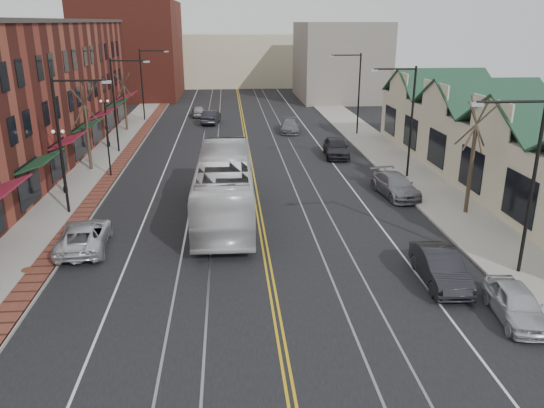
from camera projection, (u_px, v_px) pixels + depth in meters
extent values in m
plane|color=black|center=(285.00, 366.00, 18.02)|extent=(160.00, 160.00, 0.00)
cube|color=gray|center=(78.00, 193.00, 35.90)|extent=(4.00, 120.00, 0.15)
cube|color=gray|center=(423.00, 184.00, 37.78)|extent=(4.00, 120.00, 0.15)
cube|color=beige|center=(508.00, 152.00, 37.52)|extent=(8.00, 36.00, 4.60)
cube|color=maroon|center=(132.00, 50.00, 80.42)|extent=(14.00, 18.00, 14.00)
cube|color=beige|center=(236.00, 60.00, 96.62)|extent=(22.00, 14.00, 9.00)
cube|color=slate|center=(339.00, 61.00, 78.63)|extent=(12.00, 16.00, 11.00)
cylinder|color=black|center=(61.00, 147.00, 30.84)|extent=(0.16, 0.16, 8.00)
cylinder|color=black|center=(79.00, 80.00, 29.72)|extent=(3.00, 0.12, 0.12)
cube|color=#999999|center=(107.00, 82.00, 29.87)|extent=(0.50, 0.25, 0.15)
cylinder|color=black|center=(115.00, 106.00, 45.91)|extent=(0.16, 0.16, 8.00)
cylinder|color=black|center=(128.00, 61.00, 44.79)|extent=(3.00, 0.12, 0.12)
cube|color=#999999|center=(146.00, 62.00, 44.94)|extent=(0.50, 0.25, 0.15)
cylinder|color=black|center=(142.00, 85.00, 60.98)|extent=(0.16, 0.16, 8.00)
cylinder|color=black|center=(153.00, 51.00, 59.86)|extent=(3.00, 0.12, 0.12)
cube|color=#999999|center=(166.00, 52.00, 60.01)|extent=(0.50, 0.25, 0.15)
cylinder|color=black|center=(532.00, 189.00, 23.22)|extent=(0.16, 0.16, 8.00)
cylinder|color=black|center=(512.00, 102.00, 21.86)|extent=(3.00, 0.12, 0.12)
cube|color=#999999|center=(477.00, 105.00, 21.78)|extent=(0.50, 0.25, 0.15)
cylinder|color=black|center=(411.00, 123.00, 38.29)|extent=(0.16, 0.16, 8.00)
cylinder|color=black|center=(395.00, 69.00, 36.94)|extent=(3.00, 0.12, 0.12)
cube|color=#999999|center=(374.00, 71.00, 36.85)|extent=(0.50, 0.25, 0.15)
cylinder|color=black|center=(359.00, 94.00, 53.36)|extent=(0.16, 0.16, 8.00)
cylinder|color=black|center=(346.00, 55.00, 52.01)|extent=(3.00, 0.12, 0.12)
cube|color=#999999|center=(331.00, 56.00, 51.92)|extent=(0.50, 0.25, 0.15)
cylinder|color=black|center=(65.00, 189.00, 35.75)|extent=(0.28, 0.28, 0.40)
cylinder|color=black|center=(62.00, 164.00, 35.16)|extent=(0.14, 0.14, 4.00)
cube|color=black|center=(58.00, 134.00, 34.51)|extent=(0.60, 0.06, 0.06)
sphere|color=white|center=(53.00, 132.00, 34.43)|extent=(0.24, 0.24, 0.24)
sphere|color=white|center=(62.00, 132.00, 34.48)|extent=(0.24, 0.24, 0.24)
cylinder|color=black|center=(109.00, 144.00, 48.93)|extent=(0.28, 0.28, 0.40)
cylinder|color=black|center=(107.00, 125.00, 48.35)|extent=(0.14, 0.14, 4.00)
cube|color=black|center=(104.00, 103.00, 47.69)|extent=(0.60, 0.06, 0.06)
sphere|color=white|center=(101.00, 101.00, 47.62)|extent=(0.24, 0.24, 0.24)
sphere|color=white|center=(108.00, 101.00, 47.67)|extent=(0.24, 0.24, 0.24)
cylinder|color=#382B21|center=(88.00, 138.00, 40.69)|extent=(0.24, 0.24, 4.90)
cylinder|color=#382B21|center=(84.00, 105.00, 39.85)|extent=(0.58, 1.37, 2.90)
cylinder|color=#382B21|center=(84.00, 105.00, 39.85)|extent=(1.60, 0.66, 2.78)
cylinder|color=#382B21|center=(84.00, 105.00, 39.85)|extent=(0.53, 1.23, 2.96)
cylinder|color=#382B21|center=(84.00, 105.00, 39.85)|extent=(1.69, 1.03, 2.64)
cylinder|color=#382B21|center=(84.00, 105.00, 39.85)|extent=(1.78, 1.29, 2.48)
cylinder|color=#382B21|center=(125.00, 108.00, 55.82)|extent=(0.24, 0.24, 4.55)
cylinder|color=#382B21|center=(123.00, 85.00, 55.04)|extent=(0.55, 1.28, 2.69)
cylinder|color=#382B21|center=(123.00, 85.00, 55.04)|extent=(1.49, 0.62, 2.58)
cylinder|color=#382B21|center=(123.00, 85.00, 55.04)|extent=(0.50, 1.15, 2.75)
cylinder|color=#382B21|center=(123.00, 85.00, 55.04)|extent=(1.57, 0.97, 2.45)
cylinder|color=#382B21|center=(123.00, 85.00, 55.04)|extent=(1.66, 1.20, 2.30)
cylinder|color=#382B21|center=(471.00, 170.00, 31.28)|extent=(0.24, 0.24, 5.25)
cylinder|color=#382B21|center=(477.00, 124.00, 30.40)|extent=(0.61, 1.46, 3.10)
cylinder|color=#382B21|center=(477.00, 124.00, 30.40)|extent=(1.70, 0.70, 2.97)
cylinder|color=#382B21|center=(477.00, 124.00, 30.40)|extent=(0.56, 1.31, 3.17)
cylinder|color=#382B21|center=(477.00, 124.00, 30.40)|extent=(1.80, 1.10, 2.82)
cylinder|color=#382B21|center=(477.00, 124.00, 30.40)|extent=(1.90, 1.37, 2.65)
cylinder|color=#592D19|center=(28.00, 270.00, 24.63)|extent=(0.60, 0.60, 0.02)
cylinder|color=black|center=(109.00, 155.00, 39.23)|extent=(0.12, 0.12, 3.20)
imported|color=black|center=(107.00, 131.00, 38.66)|extent=(0.18, 0.15, 0.90)
imported|color=silver|center=(225.00, 186.00, 31.34)|extent=(3.37, 13.55, 3.76)
imported|color=silver|center=(84.00, 236.00, 27.09)|extent=(2.76, 5.26, 1.41)
imported|color=#BABBC2|center=(516.00, 303.00, 20.66)|extent=(2.07, 4.14, 1.36)
imported|color=black|center=(440.00, 267.00, 23.53)|extent=(1.80, 4.63, 1.50)
imported|color=slate|center=(395.00, 185.00, 35.40)|extent=(2.63, 5.20, 1.45)
imported|color=#232228|center=(336.00, 147.00, 45.59)|extent=(2.39, 5.07, 1.68)
imported|color=black|center=(211.00, 117.00, 60.41)|extent=(2.24, 4.82, 1.53)
imported|color=slate|center=(290.00, 126.00, 55.76)|extent=(2.34, 4.75, 1.33)
imported|color=#9A9BA1|center=(198.00, 111.00, 64.98)|extent=(1.90, 3.99, 1.32)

